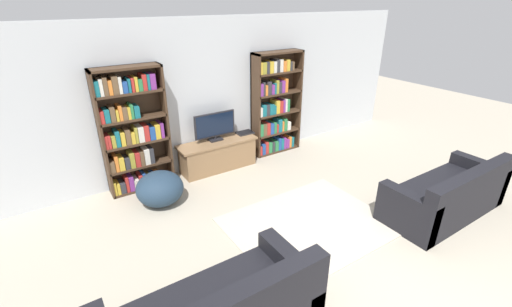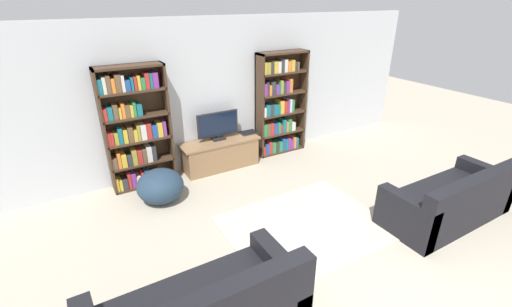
% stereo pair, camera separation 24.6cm
% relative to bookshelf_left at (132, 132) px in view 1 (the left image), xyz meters
% --- Properties ---
extents(wall_back, '(8.80, 0.06, 2.60)m').
position_rel_bookshelf_left_xyz_m(wall_back, '(1.54, 0.18, 0.33)').
color(wall_back, silver).
rests_on(wall_back, ground_plane).
extents(bookshelf_left, '(1.01, 0.30, 1.97)m').
position_rel_bookshelf_left_xyz_m(bookshelf_left, '(0.00, 0.00, 0.00)').
color(bookshelf_left, '#422D1E').
rests_on(bookshelf_left, ground_plane).
extents(bookshelf_right, '(1.01, 0.30, 1.97)m').
position_rel_bookshelf_left_xyz_m(bookshelf_right, '(2.71, -0.00, -0.03)').
color(bookshelf_right, '#422D1E').
rests_on(bookshelf_right, ground_plane).
extents(tv_stand, '(1.43, 0.45, 0.53)m').
position_rel_bookshelf_left_xyz_m(tv_stand, '(1.40, -0.11, -0.70)').
color(tv_stand, '#8E6B47').
rests_on(tv_stand, ground_plane).
extents(television, '(0.77, 0.16, 0.51)m').
position_rel_bookshelf_left_xyz_m(television, '(1.40, -0.04, -0.17)').
color(television, black).
rests_on(television, tv_stand).
extents(laptop, '(0.31, 0.22, 0.03)m').
position_rel_bookshelf_left_xyz_m(laptop, '(2.01, -0.04, -0.42)').
color(laptop, '#28282D').
rests_on(laptop, tv_stand).
extents(area_rug, '(2.13, 1.70, 0.02)m').
position_rel_bookshelf_left_xyz_m(area_rug, '(1.64, -2.33, -0.96)').
color(area_rug, beige).
rests_on(area_rug, ground_plane).
extents(couch_right_sofa, '(1.95, 0.83, 0.80)m').
position_rel_bookshelf_left_xyz_m(couch_right_sofa, '(3.48, -3.17, -0.69)').
color(couch_right_sofa, black).
rests_on(couch_right_sofa, ground_plane).
extents(beanbag_ottoman, '(0.70, 0.70, 0.51)m').
position_rel_bookshelf_left_xyz_m(beanbag_ottoman, '(0.13, -0.67, -0.72)').
color(beanbag_ottoman, '#23384C').
rests_on(beanbag_ottoman, ground_plane).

